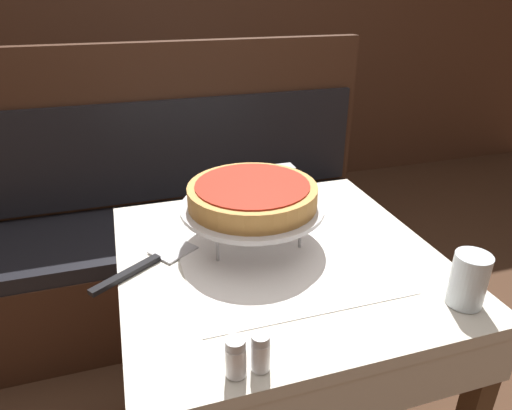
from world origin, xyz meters
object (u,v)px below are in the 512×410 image
pizza_pan_stand (252,208)px  pizza_server (147,264)px  booth_bench (176,244)px  pepper_shaker (261,352)px  deep_dish_pizza (252,194)px  napkin_holder (278,180)px  salt_shaker (236,357)px  dining_table_front (278,287)px  condiment_caddy (172,95)px  water_glass_near (469,280)px  dining_table_rear (191,123)px

pizza_pan_stand → pizza_server: size_ratio=1.37×
booth_bench → pepper_shaker: 1.27m
deep_dish_pizza → napkin_holder: deep_dish_pizza is taller
pepper_shaker → salt_shaker: bearing=-180.0°
dining_table_front → condiment_caddy: 1.66m
napkin_holder → dining_table_front: bearing=-108.9°
salt_shaker → pepper_shaker: size_ratio=1.03×
water_glass_near → salt_shaker: (-0.50, -0.05, -0.02)m
pizza_server → condiment_caddy: 1.63m
salt_shaker → condiment_caddy: condiment_caddy is taller
deep_dish_pizza → pepper_shaker: deep_dish_pizza is taller
pizza_server → condiment_caddy: condiment_caddy is taller
dining_table_front → dining_table_rear: 1.59m
pizza_pan_stand → salt_shaker: size_ratio=4.80×
booth_bench → pizza_pan_stand: bearing=-81.2°
deep_dish_pizza → condiment_caddy: (0.01, 1.58, -0.09)m
booth_bench → napkin_holder: size_ratio=17.96×
deep_dish_pizza → napkin_holder: 0.32m
dining_table_rear → water_glass_near: water_glass_near is taller
salt_shaker → napkin_holder: size_ratio=0.75×
condiment_caddy → pizza_server: bearing=-100.0°
dining_table_front → pepper_shaker: (-0.16, -0.34, 0.14)m
dining_table_front → pepper_shaker: 0.40m
pizza_pan_stand → deep_dish_pizza: deep_dish_pizza is taller
dining_table_rear → booth_bench: size_ratio=0.42×
dining_table_rear → pizza_server: 1.59m
water_glass_near → condiment_caddy: bearing=99.8°
pizza_pan_stand → dining_table_rear: bearing=86.3°
booth_bench → water_glass_near: booth_bench is taller
pepper_shaker → pizza_pan_stand: bearing=75.0°
booth_bench → pizza_pan_stand: booth_bench is taller
pizza_server → dining_table_front: bearing=-8.2°
dining_table_front → deep_dish_pizza: (-0.05, 0.08, 0.23)m
pepper_shaker → pizza_server: bearing=112.7°
dining_table_rear → salt_shaker: bearing=-97.4°
dining_table_rear → water_glass_near: bearing=-82.4°
pizza_pan_stand → pizza_server: 0.29m
water_glass_near → salt_shaker: water_glass_near is taller
pepper_shaker → dining_table_front: bearing=65.2°
deep_dish_pizza → water_glass_near: bearing=-46.7°
pizza_server → salt_shaker: size_ratio=3.50×
pepper_shaker → water_glass_near: bearing=5.7°
salt_shaker → water_glass_near: bearing=5.2°
deep_dish_pizza → pizza_server: size_ratio=1.21×
pizza_pan_stand → napkin_holder: bearing=58.4°
booth_bench → condiment_caddy: bearing=80.7°
pizza_pan_stand → salt_shaker: pizza_pan_stand is taller
dining_table_front → deep_dish_pizza: bearing=120.5°
dining_table_front → deep_dish_pizza: size_ratio=2.41×
pizza_server → salt_shaker: (0.12, -0.38, 0.03)m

